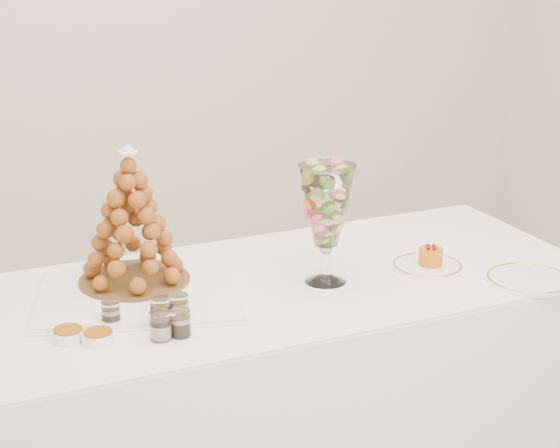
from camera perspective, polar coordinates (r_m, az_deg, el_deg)
buffet_table at (r=2.92m, az=-1.33°, el=-10.83°), size 2.06×0.84×0.78m
lace_tray at (r=2.68m, az=-8.55°, el=-4.34°), size 0.66×0.57×0.02m
macaron_vase at (r=2.70m, az=2.86°, el=1.05°), size 0.16×0.16×0.36m
cake_plate at (r=2.91m, az=8.97°, el=-2.55°), size 0.22×0.22×0.01m
spare_plate at (r=2.87m, az=14.94°, el=-3.29°), size 0.26×0.26×0.01m
verrine_a at (r=2.51m, az=-10.26°, el=-5.43°), size 0.06×0.06×0.07m
verrine_b at (r=2.50m, az=-7.28°, el=-5.28°), size 0.07×0.07×0.08m
verrine_c at (r=2.52m, az=-6.20°, el=-5.08°), size 0.07×0.07×0.07m
verrine_d at (r=2.42m, az=-7.29°, el=-6.16°), size 0.06×0.06×0.07m
verrine_e at (r=2.43m, az=-6.09°, el=-6.02°), size 0.06×0.06×0.07m
ramekin_back at (r=2.47m, az=-12.78°, el=-6.61°), size 0.08×0.08×0.03m
ramekin_front at (r=2.44m, az=-11.02°, el=-6.80°), size 0.08×0.08×0.03m
croquembouche at (r=2.69m, az=-9.06°, el=0.43°), size 0.32×0.32×0.40m
mousse_cake at (r=2.90m, az=9.17°, el=-1.96°), size 0.07×0.07×0.07m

